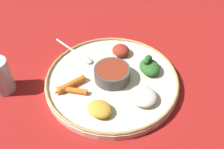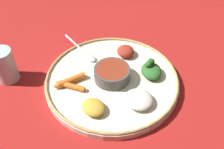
{
  "view_description": "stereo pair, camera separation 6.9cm",
  "coord_description": "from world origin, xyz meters",
  "px_view_note": "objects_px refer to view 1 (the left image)",
  "views": [
    {
      "loc": [
        -0.01,
        -0.49,
        0.51
      ],
      "look_at": [
        0.0,
        0.0,
        0.03
      ],
      "focal_mm": 40.0,
      "sensor_mm": 36.0,
      "label": 1
    },
    {
      "loc": [
        0.05,
        -0.49,
        0.51
      ],
      "look_at": [
        0.0,
        0.0,
        0.03
      ],
      "focal_mm": 40.0,
      "sensor_mm": 36.0,
      "label": 2
    }
  ],
  "objects_px": {
    "greens_pile": "(149,66)",
    "drinking_glass": "(1,78)",
    "spoon": "(79,55)",
    "center_bowl": "(112,73)",
    "carrot_outer": "(71,90)",
    "carrot_near_spoon": "(70,85)"
  },
  "relations": [
    {
      "from": "carrot_near_spoon",
      "to": "drinking_glass",
      "type": "relative_size",
      "value": 0.87
    },
    {
      "from": "spoon",
      "to": "carrot_outer",
      "type": "distance_m",
      "value": 0.15
    },
    {
      "from": "center_bowl",
      "to": "spoon",
      "type": "xyz_separation_m",
      "value": [
        -0.1,
        0.1,
        -0.02
      ]
    },
    {
      "from": "greens_pile",
      "to": "drinking_glass",
      "type": "xyz_separation_m",
      "value": [
        -0.4,
        -0.04,
        0.01
      ]
    },
    {
      "from": "spoon",
      "to": "carrot_near_spoon",
      "type": "relative_size",
      "value": 1.53
    },
    {
      "from": "spoon",
      "to": "carrot_near_spoon",
      "type": "distance_m",
      "value": 0.13
    },
    {
      "from": "center_bowl",
      "to": "carrot_outer",
      "type": "bearing_deg",
      "value": -156.48
    },
    {
      "from": "center_bowl",
      "to": "carrot_near_spoon",
      "type": "bearing_deg",
      "value": -164.63
    },
    {
      "from": "spoon",
      "to": "drinking_glass",
      "type": "distance_m",
      "value": 0.23
    },
    {
      "from": "drinking_glass",
      "to": "spoon",
      "type": "bearing_deg",
      "value": 30.15
    },
    {
      "from": "spoon",
      "to": "carrot_outer",
      "type": "bearing_deg",
      "value": -93.89
    },
    {
      "from": "greens_pile",
      "to": "spoon",
      "type": "bearing_deg",
      "value": 160.5
    },
    {
      "from": "spoon",
      "to": "greens_pile",
      "type": "relative_size",
      "value": 1.65
    },
    {
      "from": "greens_pile",
      "to": "drinking_glass",
      "type": "relative_size",
      "value": 0.8
    },
    {
      "from": "center_bowl",
      "to": "carrot_near_spoon",
      "type": "distance_m",
      "value": 0.12
    },
    {
      "from": "spoon",
      "to": "center_bowl",
      "type": "bearing_deg",
      "value": -45.79
    },
    {
      "from": "center_bowl",
      "to": "spoon",
      "type": "relative_size",
      "value": 0.75
    },
    {
      "from": "center_bowl",
      "to": "spoon",
      "type": "bearing_deg",
      "value": 134.21
    },
    {
      "from": "spoon",
      "to": "drinking_glass",
      "type": "bearing_deg",
      "value": -149.85
    },
    {
      "from": "spoon",
      "to": "drinking_glass",
      "type": "xyz_separation_m",
      "value": [
        -0.2,
        -0.12,
        0.02
      ]
    },
    {
      "from": "carrot_near_spoon",
      "to": "carrot_outer",
      "type": "height_order",
      "value": "carrot_near_spoon"
    },
    {
      "from": "greens_pile",
      "to": "carrot_near_spoon",
      "type": "bearing_deg",
      "value": -164.86
    }
  ]
}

